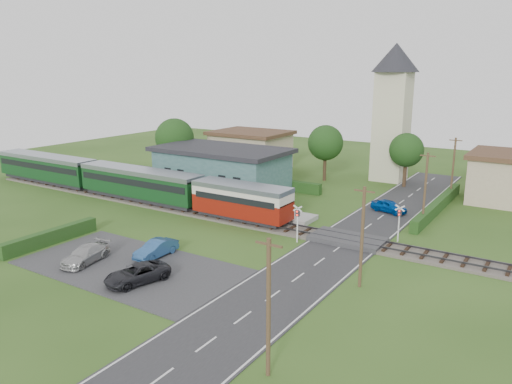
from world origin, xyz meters
The scene contains 32 objects.
ground centered at (0.00, 0.00, 0.00)m, with size 120.00×120.00×0.00m, color #2D4C19.
railway_track centered at (0.00, 2.00, 0.11)m, with size 76.00×3.20×0.49m.
road centered at (10.00, 0.00, 0.03)m, with size 6.00×70.00×0.05m, color #28282B.
car_park centered at (-1.50, -12.00, 0.04)m, with size 17.00×9.00×0.08m, color #333335.
crossing_deck centered at (10.00, 2.00, 0.23)m, with size 6.20×3.40×0.45m, color #333335.
platform centered at (-10.00, 5.20, 0.23)m, with size 30.00×3.00×0.45m, color gray.
equipment_hut centered at (-18.00, 5.20, 1.75)m, with size 2.30×2.30×2.55m.
station_building centered at (-10.00, 10.99, 2.69)m, with size 16.00×9.00×5.30m.
train centered at (-17.72, 2.00, 2.18)m, with size 43.20×2.90×3.40m.
church_tower centered at (5.00, 28.00, 10.23)m, with size 6.00×6.00×17.60m.
house_west centered at (-15.00, 25.00, 2.79)m, with size 10.80×8.80×5.50m.
house_east centered at (20.00, 24.00, 2.80)m, with size 8.80×8.80×5.50m.
hedge_carpark centered at (-11.00, -12.00, 0.60)m, with size 0.80×9.00×1.20m, color #193814.
hedge_roadside centered at (14.20, 16.00, 0.60)m, with size 0.80×18.00×1.20m, color #193814.
hedge_station centered at (-10.00, 15.50, 0.65)m, with size 22.00×0.80×1.30m, color #193814.
tree_a centered at (-20.00, 14.00, 5.38)m, with size 5.20×5.20×8.00m.
tree_b centered at (-2.00, 23.00, 5.02)m, with size 4.60×4.60×7.34m.
tree_c centered at (8.00, 25.00, 4.65)m, with size 4.20×4.20×6.78m.
utility_pole_a centered at (14.20, -18.00, 3.63)m, with size 1.40×0.22×7.00m.
utility_pole_b centered at (14.20, -6.00, 3.63)m, with size 1.40×0.22×7.00m.
utility_pole_c centered at (14.20, 10.00, 3.63)m, with size 1.40×0.22×7.00m.
utility_pole_d centered at (14.20, 22.00, 3.63)m, with size 1.40×0.22×7.00m.
crossing_signal_near centered at (6.40, -0.41, 2.14)m, with size 0.84×0.28×3.28m.
crossing_signal_far centered at (13.60, 4.39, 2.14)m, with size 0.84×0.28×3.28m.
streetlamp_west centered at (-22.00, 20.00, 3.04)m, with size 0.30×0.30×5.15m.
streetlamp_east centered at (16.00, 27.00, 3.04)m, with size 0.30×0.30×5.15m.
car_on_road centered at (10.09, 12.67, 0.69)m, with size 1.52×3.78×1.29m, color #023C99.
car_park_blue centered at (-1.25, -9.50, 0.73)m, with size 1.37×3.93×1.30m, color navy.
car_park_silver centered at (-4.92, -13.28, 0.71)m, with size 1.77×4.35×1.26m, color #A4A4A4.
car_park_dark centered at (1.08, -13.79, 0.71)m, with size 2.09×4.54×1.26m, color black.
pedestrian_near centered at (-3.44, 4.86, 1.43)m, with size 0.72×0.47×1.97m, color gray.
pedestrian_far centered at (-14.10, 5.39, 1.32)m, with size 0.84×0.66×1.73m, color gray.
Camera 1 is at (25.21, -36.27, 14.44)m, focal length 35.00 mm.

